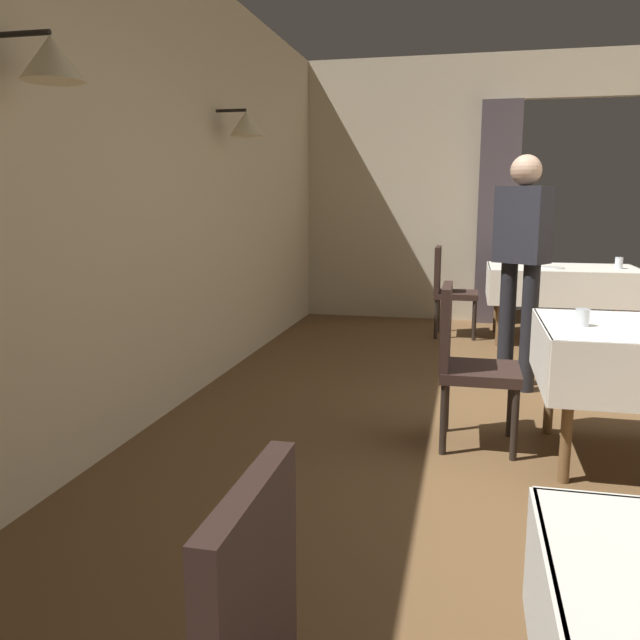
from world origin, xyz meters
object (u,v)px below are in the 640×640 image
glass_mid_c (582,317)px  person_waiter_by_doorway (522,253)px  dining_table_far (562,278)px  plate_far_b (553,268)px  chair_far_left (449,287)px  chair_mid_left (466,358)px  glass_far_a (619,263)px

glass_mid_c → person_waiter_by_doorway: 1.42m
person_waiter_by_doorway → glass_mid_c: bearing=-81.0°
dining_table_far → plate_far_b: 0.22m
glass_mid_c → chair_far_left: bearing=103.5°
chair_mid_left → chair_far_left: (-0.20, 3.14, 0.00)m
plate_far_b → chair_far_left: bearing=168.9°
chair_mid_left → person_waiter_by_doorway: bearing=73.7°
glass_mid_c → plate_far_b: (0.20, 3.08, -0.04)m
dining_table_far → plate_far_b: size_ratio=6.20×
dining_table_far → glass_far_a: (0.50, -0.06, 0.16)m
chair_far_left → glass_mid_c: (0.79, -3.28, 0.28)m
glass_far_a → plate_far_b: bearing=-171.6°
glass_far_a → chair_mid_left: bearing=-114.7°
plate_far_b → person_waiter_by_doorway: bearing=-104.0°
chair_mid_left → plate_far_b: 3.06m
dining_table_far → plate_far_b: plate_far_b is taller
chair_far_left → glass_mid_c: 3.38m
glass_far_a → person_waiter_by_doorway: 2.08m
dining_table_far → glass_mid_c: 3.25m
chair_mid_left → glass_far_a: bearing=65.3°
glass_far_a → person_waiter_by_doorway: (-1.03, -1.79, 0.22)m
plate_far_b → person_waiter_by_doorway: 1.77m
plate_far_b → dining_table_far: bearing=53.3°
chair_far_left → person_waiter_by_doorway: bearing=-73.3°
glass_mid_c → person_waiter_by_doorway: bearing=99.0°
chair_far_left → dining_table_far: bearing=-2.4°
dining_table_far → person_waiter_by_doorway: size_ratio=0.83×
glass_mid_c → plate_far_b: size_ratio=0.40×
dining_table_far → glass_mid_c: glass_mid_c is taller
chair_mid_left → person_waiter_by_doorway: 1.40m
chair_mid_left → plate_far_b: size_ratio=4.03×
dining_table_far → chair_far_left: chair_far_left is taller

